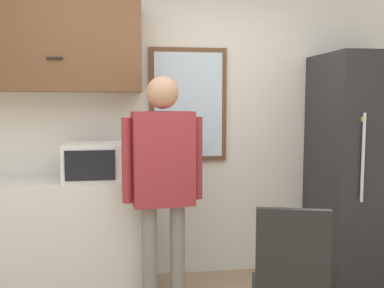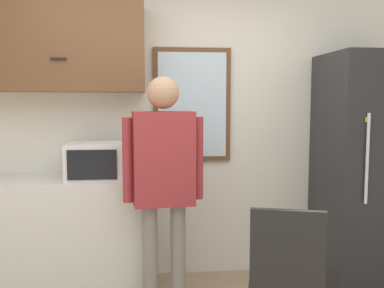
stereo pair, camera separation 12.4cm
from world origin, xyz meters
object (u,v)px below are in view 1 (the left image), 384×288
Objects in this scene: refrigerator at (360,170)px; chair at (290,284)px; microwave at (98,161)px; person at (163,171)px.

refrigerator is 1.95× the size of chair.
microwave is 0.30× the size of person.
microwave reaches higher than chair.
refrigerator is (2.17, -0.03, -0.11)m from microwave.
chair is at bearing -132.23° from refrigerator.
person is (0.47, -0.36, -0.03)m from microwave.
chair is (1.10, -1.21, -0.53)m from microwave.
refrigerator is at bearing 5.29° from person.
refrigerator reaches higher than chair.
microwave is 1.72m from chair.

